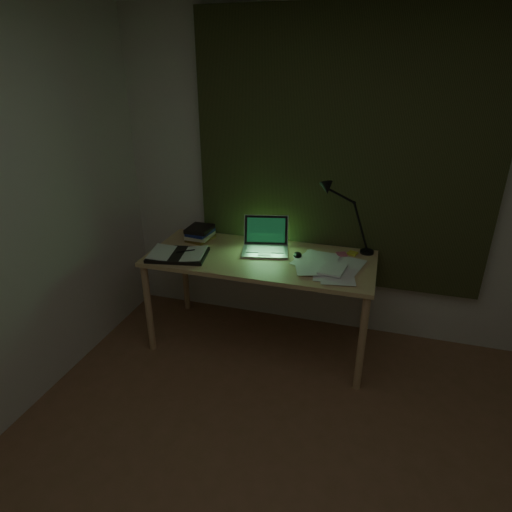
{
  "coord_description": "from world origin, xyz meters",
  "views": [
    {
      "loc": [
        0.3,
        -1.23,
        2.06
      ],
      "look_at": [
        -0.5,
        1.43,
        0.82
      ],
      "focal_mm": 30.0,
      "sensor_mm": 36.0,
      "label": 1
    }
  ],
  "objects": [
    {
      "name": "wall_back",
      "position": [
        0.0,
        2.0,
        1.25
      ],
      "size": [
        3.5,
        0.0,
        2.5
      ],
      "primitive_type": "cube",
      "color": "silver",
      "rests_on": "ground"
    },
    {
      "name": "curtain",
      "position": [
        0.0,
        1.96,
        1.45
      ],
      "size": [
        2.2,
        0.06,
        2.0
      ],
      "primitive_type": "cube",
      "color": "#2F341A",
      "rests_on": "wall_back"
    },
    {
      "name": "mouse",
      "position": [
        -0.23,
        1.62,
        0.78
      ],
      "size": [
        0.08,
        0.11,
        0.04
      ],
      "primitive_type": "ellipsoid",
      "rotation": [
        0.0,
        0.0,
        0.22
      ],
      "color": "black",
      "rests_on": "desk"
    },
    {
      "name": "sticky_pink",
      "position": [
        0.08,
        1.75,
        0.77
      ],
      "size": [
        0.09,
        0.09,
        0.02
      ],
      "primitive_type": "cube",
      "rotation": [
        0.0,
        0.0,
        0.37
      ],
      "color": "#C84D6A",
      "rests_on": "desk"
    },
    {
      "name": "book_stack",
      "position": [
        -1.05,
        1.74,
        0.82
      ],
      "size": [
        0.22,
        0.25,
        0.12
      ],
      "primitive_type": null,
      "rotation": [
        0.0,
        0.0,
        -0.2
      ],
      "color": "silver",
      "rests_on": "desk"
    },
    {
      "name": "open_textbook",
      "position": [
        -1.08,
        1.38,
        0.78
      ],
      "size": [
        0.47,
        0.37,
        0.04
      ],
      "primitive_type": null,
      "rotation": [
        0.0,
        0.0,
        0.18
      ],
      "color": "silver",
      "rests_on": "desk"
    },
    {
      "name": "sticky_yellow",
      "position": [
        0.15,
        1.79,
        0.77
      ],
      "size": [
        0.08,
        0.08,
        0.01
      ],
      "primitive_type": "cube",
      "rotation": [
        0.0,
        0.0,
        -0.3
      ],
      "color": "gold",
      "rests_on": "desk"
    },
    {
      "name": "loose_papers",
      "position": [
        -0.01,
        1.48,
        0.77
      ],
      "size": [
        0.47,
        0.48,
        0.02
      ],
      "primitive_type": null,
      "rotation": [
        0.0,
        0.0,
        -0.32
      ],
      "color": "white",
      "rests_on": "desk"
    },
    {
      "name": "laptop",
      "position": [
        -0.48,
        1.63,
        0.89
      ],
      "size": [
        0.42,
        0.45,
        0.25
      ],
      "primitive_type": null,
      "rotation": [
        0.0,
        0.0,
        0.22
      ],
      "color": "silver",
      "rests_on": "desk"
    },
    {
      "name": "desk_lamp",
      "position": [
        0.26,
        1.85,
        1.04
      ],
      "size": [
        0.37,
        0.3,
        0.55
      ],
      "primitive_type": null,
      "rotation": [
        0.0,
        0.0,
        -0.03
      ],
      "color": "black",
      "rests_on": "desk"
    },
    {
      "name": "desk",
      "position": [
        -0.5,
        1.55,
        0.38
      ],
      "size": [
        1.67,
        0.73,
        0.76
      ],
      "primitive_type": null,
      "color": "tan",
      "rests_on": "floor"
    }
  ]
}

